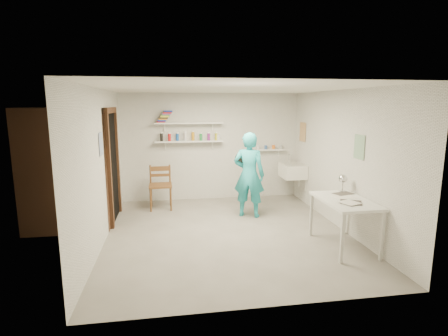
{
  "coord_description": "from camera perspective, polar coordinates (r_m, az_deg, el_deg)",
  "views": [
    {
      "loc": [
        -0.95,
        -5.57,
        2.16
      ],
      "look_at": [
        0.0,
        0.4,
        1.05
      ],
      "focal_mm": 28.0,
      "sensor_mm": 36.0,
      "label": 1
    }
  ],
  "objects": [
    {
      "name": "floor",
      "position": [
        6.05,
        0.61,
        -10.61
      ],
      "size": [
        4.0,
        4.5,
        0.02
      ],
      "primitive_type": "cube",
      "color": "slate",
      "rests_on": "ground"
    },
    {
      "name": "ceiling",
      "position": [
        5.65,
        0.66,
        12.95
      ],
      "size": [
        4.0,
        4.5,
        0.02
      ],
      "primitive_type": "cube",
      "color": "silver",
      "rests_on": "wall_back"
    },
    {
      "name": "wall_back",
      "position": [
        7.94,
        -2.12,
        3.46
      ],
      "size": [
        4.0,
        0.02,
        2.4
      ],
      "primitive_type": "cube",
      "color": "silver",
      "rests_on": "ground"
    },
    {
      "name": "wall_front",
      "position": [
        3.57,
        6.77,
        -5.25
      ],
      "size": [
        4.0,
        0.02,
        2.4
      ],
      "primitive_type": "cube",
      "color": "silver",
      "rests_on": "ground"
    },
    {
      "name": "wall_left",
      "position": [
        5.75,
        -19.54,
        0.19
      ],
      "size": [
        0.02,
        4.5,
        2.4
      ],
      "primitive_type": "cube",
      "color": "silver",
      "rests_on": "ground"
    },
    {
      "name": "wall_right",
      "position": [
        6.38,
        18.74,
        1.2
      ],
      "size": [
        0.02,
        4.5,
        2.4
      ],
      "primitive_type": "cube",
      "color": "silver",
      "rests_on": "ground"
    },
    {
      "name": "doorway_recess",
      "position": [
        6.8,
        -17.71,
        0.09
      ],
      "size": [
        0.02,
        0.9,
        2.0
      ],
      "primitive_type": "cube",
      "color": "black",
      "rests_on": "wall_left"
    },
    {
      "name": "corridor_box",
      "position": [
        6.93,
        -23.54,
        0.32
      ],
      "size": [
        1.4,
        1.5,
        2.1
      ],
      "primitive_type": "cube",
      "color": "brown",
      "rests_on": "ground"
    },
    {
      "name": "door_lintel",
      "position": [
        6.69,
        -18.04,
        8.97
      ],
      "size": [
        0.06,
        1.05,
        0.1
      ],
      "primitive_type": "cube",
      "color": "brown",
      "rests_on": "wall_left"
    },
    {
      "name": "door_jamb_near",
      "position": [
        6.31,
        -18.19,
        -0.71
      ],
      "size": [
        0.06,
        0.1,
        2.0
      ],
      "primitive_type": "cube",
      "color": "brown",
      "rests_on": "ground"
    },
    {
      "name": "door_jamb_far",
      "position": [
        7.28,
        -16.98,
        0.79
      ],
      "size": [
        0.06,
        0.1,
        2.0
      ],
      "primitive_type": "cube",
      "color": "brown",
      "rests_on": "ground"
    },
    {
      "name": "shelf_lower",
      "position": [
        7.75,
        -5.69,
        4.36
      ],
      "size": [
        1.5,
        0.22,
        0.03
      ],
      "primitive_type": "cube",
      "color": "white",
      "rests_on": "wall_back"
    },
    {
      "name": "shelf_upper",
      "position": [
        7.72,
        -5.74,
        7.31
      ],
      "size": [
        1.5,
        0.22,
        0.03
      ],
      "primitive_type": "cube",
      "color": "white",
      "rests_on": "wall_back"
    },
    {
      "name": "ledge_shelf",
      "position": [
        8.14,
        7.45,
        2.98
      ],
      "size": [
        0.7,
        0.14,
        0.03
      ],
      "primitive_type": "cube",
      "color": "white",
      "rests_on": "wall_back"
    },
    {
      "name": "poster_left",
      "position": [
        5.74,
        -19.45,
        3.72
      ],
      "size": [
        0.01,
        0.28,
        0.36
      ],
      "primitive_type": "cube",
      "color": "#334C7F",
      "rests_on": "wall_left"
    },
    {
      "name": "poster_right_a",
      "position": [
        7.95,
        12.72,
        5.76
      ],
      "size": [
        0.01,
        0.34,
        0.42
      ],
      "primitive_type": "cube",
      "color": "#995933",
      "rests_on": "wall_right"
    },
    {
      "name": "poster_right_b",
      "position": [
        5.85,
        21.2,
        3.23
      ],
      "size": [
        0.01,
        0.3,
        0.38
      ],
      "primitive_type": "cube",
      "color": "#3F724C",
      "rests_on": "wall_right"
    },
    {
      "name": "belfast_sink",
      "position": [
        7.89,
        11.14,
        -0.46
      ],
      "size": [
        0.48,
        0.6,
        0.3
      ],
      "primitive_type": "cube",
      "color": "white",
      "rests_on": "wall_right"
    },
    {
      "name": "man",
      "position": [
        6.71,
        4.1,
        -1.13
      ],
      "size": [
        0.71,
        0.6,
        1.64
      ],
      "primitive_type": "imported",
      "rotation": [
        0.0,
        0.0,
        2.73
      ],
      "color": "#24A9B6",
      "rests_on": "ground"
    },
    {
      "name": "wall_clock",
      "position": [
        6.83,
        3.02,
        1.43
      ],
      "size": [
        0.28,
        0.15,
        0.3
      ],
      "primitive_type": "cylinder",
      "rotation": [
        1.57,
        0.0,
        -0.42
      ],
      "color": "beige",
      "rests_on": "man"
    },
    {
      "name": "wooden_chair",
      "position": [
        7.36,
        -10.33,
        -2.82
      ],
      "size": [
        0.47,
        0.45,
        1.0
      ],
      "primitive_type": "cube",
      "rotation": [
        0.0,
        0.0,
        0.02
      ],
      "color": "brown",
      "rests_on": "ground"
    },
    {
      "name": "work_table",
      "position": [
        5.66,
        18.96,
        -8.56
      ],
      "size": [
        0.68,
        1.13,
        0.75
      ],
      "primitive_type": "cube",
      "color": "silver",
      "rests_on": "ground"
    },
    {
      "name": "desk_lamp",
      "position": [
        5.97,
        18.87,
        -1.64
      ],
      "size": [
        0.14,
        0.14,
        0.14
      ],
      "primitive_type": "sphere",
      "color": "silver",
      "rests_on": "work_table"
    },
    {
      "name": "spray_cans",
      "position": [
        7.74,
        -5.7,
        5.1
      ],
      "size": [
        1.29,
        0.06,
        0.17
      ],
      "color": "black",
      "rests_on": "shelf_lower"
    },
    {
      "name": "book_stack",
      "position": [
        7.7,
        -9.67,
        8.26
      ],
      "size": [
        0.34,
        0.14,
        0.25
      ],
      "color": "red",
      "rests_on": "shelf_upper"
    },
    {
      "name": "ledge_pots",
      "position": [
        8.13,
        7.46,
        3.4
      ],
      "size": [
        0.48,
        0.07,
        0.09
      ],
      "color": "silver",
      "rests_on": "ledge_shelf"
    },
    {
      "name": "papers",
      "position": [
        5.55,
        19.2,
        -4.79
      ],
      "size": [
        0.3,
        0.22,
        0.02
      ],
      "color": "silver",
      "rests_on": "work_table"
    }
  ]
}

